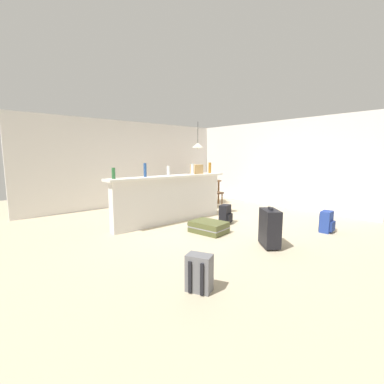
{
  "coord_description": "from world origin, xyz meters",
  "views": [
    {
      "loc": [
        -4.01,
        -4.28,
        1.51
      ],
      "look_at": [
        -0.06,
        0.3,
        0.67
      ],
      "focal_mm": 24.84,
      "sensor_mm": 36.0,
      "label": 1
    }
  ],
  "objects": [
    {
      "name": "grocery_bag",
      "position": [
        0.29,
        0.53,
        1.17
      ],
      "size": [
        0.26,
        0.18,
        0.22
      ],
      "primitive_type": "cube",
      "color": "tan",
      "rests_on": "bar_countertop"
    },
    {
      "name": "bottle_clear",
      "position": [
        0.06,
        0.43,
        1.19
      ],
      "size": [
        0.06,
        0.06,
        0.25
      ],
      "primitive_type": "cylinder",
      "color": "silver",
      "rests_on": "bar_countertop"
    },
    {
      "name": "dining_chair_far_side",
      "position": [
        1.56,
        2.31,
        0.52
      ],
      "size": [
        0.45,
        0.45,
        0.93
      ],
      "color": "#4C331E",
      "rests_on": "ground_plane"
    },
    {
      "name": "bar_countertop",
      "position": [
        -0.54,
        0.48,
        1.04
      ],
      "size": [
        2.96,
        0.4,
        0.05
      ],
      "primitive_type": "cube",
      "color": "white",
      "rests_on": "partition_half_wall"
    },
    {
      "name": "bottle_blue",
      "position": [
        -1.14,
        0.54,
        1.2
      ],
      "size": [
        0.06,
        0.06,
        0.29
      ],
      "primitive_type": "cylinder",
      "color": "#284C89",
      "rests_on": "bar_countertop"
    },
    {
      "name": "bottle_white",
      "position": [
        -0.56,
        0.52,
        1.17
      ],
      "size": [
        0.07,
        0.07,
        0.21
      ],
      "primitive_type": "cylinder",
      "color": "silver",
      "rests_on": "bar_countertop"
    },
    {
      "name": "dining_chair_near_partition",
      "position": [
        1.45,
        1.14,
        0.52
      ],
      "size": [
        0.43,
        0.43,
        0.93
      ],
      "color": "#4C331E",
      "rests_on": "ground_plane"
    },
    {
      "name": "backpack_blue",
      "position": [
        1.33,
        -2.16,
        0.2
      ],
      "size": [
        0.3,
        0.27,
        0.42
      ],
      "color": "#233D93",
      "rests_on": "ground_plane"
    },
    {
      "name": "partition_half_wall",
      "position": [
        -0.54,
        0.48,
        0.51
      ],
      "size": [
        2.8,
        0.2,
        1.01
      ],
      "primitive_type": "cube",
      "color": "silver",
      "rests_on": "ground_plane"
    },
    {
      "name": "dining_table",
      "position": [
        1.48,
        1.73,
        0.65
      ],
      "size": [
        1.1,
        0.8,
        0.74
      ],
      "color": "brown",
      "rests_on": "ground_plane"
    },
    {
      "name": "bottle_amber",
      "position": [
        0.69,
        0.49,
        1.19
      ],
      "size": [
        0.07,
        0.07,
        0.27
      ],
      "primitive_type": "cylinder",
      "color": "#9E661E",
      "rests_on": "bar_countertop"
    },
    {
      "name": "wall_back",
      "position": [
        0.0,
        3.05,
        1.25
      ],
      "size": [
        6.6,
        0.1,
        2.5
      ],
      "primitive_type": "cube",
      "color": "silver",
      "rests_on": "ground_plane"
    },
    {
      "name": "bottle_green",
      "position": [
        -1.84,
        0.53,
        1.17
      ],
      "size": [
        0.07,
        0.07,
        0.21
      ],
      "primitive_type": "cylinder",
      "color": "#2D6B38",
      "rests_on": "bar_countertop"
    },
    {
      "name": "wall_right",
      "position": [
        3.05,
        0.3,
        1.25
      ],
      "size": [
        0.1,
        6.0,
        2.5
      ],
      "primitive_type": "cube",
      "color": "silver",
      "rests_on": "ground_plane"
    },
    {
      "name": "suitcase_flat_olive",
      "position": [
        -0.45,
        -0.65,
        0.11
      ],
      "size": [
        0.61,
        0.87,
        0.22
      ],
      "color": "#51562D",
      "rests_on": "ground_plane"
    },
    {
      "name": "ground_plane",
      "position": [
        0.0,
        0.0,
        -0.03
      ],
      "size": [
        13.0,
        13.0,
        0.05
      ],
      "primitive_type": "cube",
      "color": "#BCAD8E"
    },
    {
      "name": "backpack_black",
      "position": [
        0.31,
        -0.41,
        0.2
      ],
      "size": [
        0.32,
        0.3,
        0.42
      ],
      "color": "black",
      "rests_on": "ground_plane"
    },
    {
      "name": "suitcase_upright_black",
      "position": [
        -0.27,
        -1.91,
        0.33
      ],
      "size": [
        0.46,
        0.5,
        0.67
      ],
      "color": "black",
      "rests_on": "ground_plane"
    },
    {
      "name": "pendant_lamp",
      "position": [
        1.45,
        1.78,
        1.81
      ],
      "size": [
        0.34,
        0.34,
        0.81
      ],
      "color": "black"
    },
    {
      "name": "backpack_grey",
      "position": [
        -2.11,
        -2.2,
        0.2
      ],
      "size": [
        0.32,
        0.33,
        0.42
      ],
      "color": "slate",
      "rests_on": "ground_plane"
    }
  ]
}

